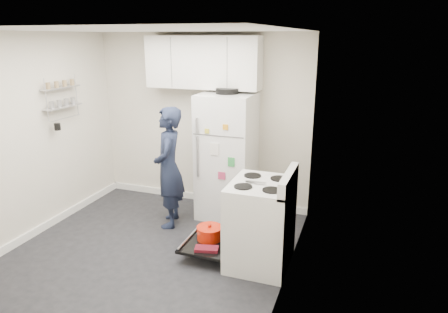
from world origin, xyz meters
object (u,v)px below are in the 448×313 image
at_px(open_oven_door, 210,238).
at_px(person, 169,168).
at_px(refrigerator, 227,156).
at_px(electric_range, 259,224).

relative_size(open_oven_door, person, 0.44).
bearing_deg(refrigerator, person, -137.88).
relative_size(electric_range, open_oven_door, 1.57).
relative_size(refrigerator, person, 1.12).
height_order(refrigerator, person, refrigerator).
xyz_separation_m(electric_range, open_oven_door, (-0.59, 0.02, -0.28)).
bearing_deg(person, open_oven_door, 36.45).
relative_size(electric_range, person, 0.69).
bearing_deg(refrigerator, open_oven_door, -81.51).
bearing_deg(electric_range, open_oven_door, 178.43).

